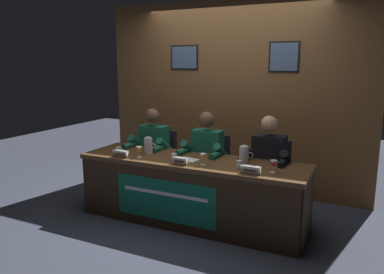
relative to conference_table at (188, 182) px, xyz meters
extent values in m
plane|color=#383D4C|center=(0.00, 0.10, -0.48)|extent=(12.00, 12.00, 0.00)
cube|color=brown|center=(0.00, 1.38, 0.82)|extent=(3.76, 0.12, 2.60)
cube|color=black|center=(-0.70, 1.32, 1.36)|extent=(0.42, 0.02, 0.34)
cube|color=slate|center=(-0.70, 1.30, 1.36)|extent=(0.38, 0.01, 0.30)
cube|color=black|center=(0.71, 1.32, 1.36)|extent=(0.38, 0.02, 0.38)
cube|color=slate|center=(0.71, 1.30, 1.36)|extent=(0.34, 0.01, 0.34)
cube|color=brown|center=(0.00, 0.10, 0.21)|extent=(2.56, 0.73, 0.05)
cube|color=#342112|center=(0.00, -0.24, -0.15)|extent=(2.50, 0.04, 0.67)
cube|color=#342112|center=(-1.23, 0.10, -0.15)|extent=(0.08, 0.65, 0.67)
cube|color=#342112|center=(1.23, 0.10, -0.15)|extent=(0.08, 0.65, 0.67)
cube|color=#14664C|center=(-0.15, -0.27, -0.15)|extent=(1.18, 0.01, 0.45)
cube|color=white|center=(-0.15, -0.27, -0.07)|extent=(1.00, 0.00, 0.04)
cylinder|color=black|center=(-0.75, 0.56, -0.47)|extent=(0.44, 0.44, 0.02)
cylinder|color=black|center=(-0.75, 0.56, -0.26)|extent=(0.05, 0.05, 0.40)
cube|color=#232328|center=(-0.75, 0.56, -0.05)|extent=(0.44, 0.44, 0.03)
cube|color=#232328|center=(-0.75, 0.76, 0.18)|extent=(0.40, 0.05, 0.44)
cylinder|color=black|center=(-0.85, 0.21, -0.26)|extent=(0.10, 0.10, 0.45)
cylinder|color=black|center=(-0.65, 0.21, -0.26)|extent=(0.10, 0.10, 0.45)
cylinder|color=black|center=(-0.85, 0.36, 0.01)|extent=(0.13, 0.34, 0.13)
cylinder|color=black|center=(-0.65, 0.36, 0.01)|extent=(0.13, 0.34, 0.13)
cube|color=#196047|center=(-0.75, 0.53, 0.25)|extent=(0.36, 0.20, 0.48)
sphere|color=brown|center=(-0.75, 0.51, 0.63)|extent=(0.19, 0.19, 0.19)
sphere|color=#331E0F|center=(-0.75, 0.53, 0.64)|extent=(0.17, 0.17, 0.17)
cylinder|color=#196047|center=(-0.96, 0.43, 0.27)|extent=(0.09, 0.30, 0.25)
cylinder|color=#196047|center=(-0.54, 0.43, 0.27)|extent=(0.09, 0.30, 0.25)
cylinder|color=#196047|center=(-0.96, 0.27, 0.27)|extent=(0.07, 0.24, 0.07)
cylinder|color=#196047|center=(-0.54, 0.27, 0.27)|extent=(0.07, 0.24, 0.07)
cube|color=white|center=(-0.77, -0.19, 0.28)|extent=(0.19, 0.03, 0.08)
cube|color=white|center=(-0.77, -0.15, 0.28)|extent=(0.19, 0.03, 0.08)
cube|color=black|center=(-0.77, -0.19, 0.28)|extent=(0.13, 0.01, 0.01)
cylinder|color=white|center=(-0.57, -0.08, 0.24)|extent=(0.06, 0.06, 0.00)
cylinder|color=white|center=(-0.57, -0.08, 0.27)|extent=(0.01, 0.01, 0.05)
cone|color=white|center=(-0.57, -0.08, 0.33)|extent=(0.06, 0.06, 0.06)
cylinder|color=orange|center=(-0.57, -0.08, 0.32)|extent=(0.04, 0.04, 0.04)
cylinder|color=silver|center=(-0.88, -0.05, 0.28)|extent=(0.06, 0.06, 0.08)
cylinder|color=silver|center=(-0.88, -0.05, 0.26)|extent=(0.05, 0.05, 0.05)
cylinder|color=black|center=(0.00, 0.56, -0.47)|extent=(0.44, 0.44, 0.02)
cylinder|color=black|center=(0.00, 0.56, -0.26)|extent=(0.05, 0.05, 0.40)
cube|color=#232328|center=(0.00, 0.56, -0.05)|extent=(0.44, 0.44, 0.03)
cube|color=#232328|center=(0.00, 0.76, 0.18)|extent=(0.40, 0.05, 0.44)
cylinder|color=black|center=(-0.10, 0.21, -0.26)|extent=(0.10, 0.10, 0.45)
cylinder|color=black|center=(0.10, 0.21, -0.26)|extent=(0.10, 0.10, 0.45)
cylinder|color=black|center=(-0.10, 0.36, 0.01)|extent=(0.13, 0.34, 0.13)
cylinder|color=black|center=(0.10, 0.36, 0.01)|extent=(0.13, 0.34, 0.13)
cube|color=#196047|center=(0.00, 0.53, 0.25)|extent=(0.36, 0.20, 0.48)
sphere|color=brown|center=(0.00, 0.51, 0.63)|extent=(0.19, 0.19, 0.19)
sphere|color=#331E0F|center=(0.00, 0.53, 0.64)|extent=(0.17, 0.17, 0.17)
cylinder|color=#196047|center=(-0.21, 0.43, 0.27)|extent=(0.09, 0.30, 0.25)
cylinder|color=#196047|center=(0.21, 0.43, 0.27)|extent=(0.09, 0.30, 0.25)
cylinder|color=#196047|center=(-0.21, 0.27, 0.27)|extent=(0.07, 0.24, 0.07)
cylinder|color=#196047|center=(0.21, 0.27, 0.27)|extent=(0.07, 0.24, 0.07)
cube|color=white|center=(-0.02, -0.17, 0.28)|extent=(0.17, 0.03, 0.08)
cube|color=white|center=(-0.02, -0.14, 0.28)|extent=(0.17, 0.03, 0.08)
cube|color=black|center=(-0.02, -0.18, 0.28)|extent=(0.12, 0.01, 0.01)
cylinder|color=white|center=(0.21, -0.07, 0.24)|extent=(0.06, 0.06, 0.00)
cylinder|color=white|center=(0.21, -0.07, 0.27)|extent=(0.01, 0.01, 0.05)
cone|color=white|center=(0.21, -0.07, 0.33)|extent=(0.06, 0.06, 0.06)
cylinder|color=yellow|center=(0.21, -0.07, 0.32)|extent=(0.04, 0.04, 0.04)
cylinder|color=silver|center=(-0.13, -0.06, 0.28)|extent=(0.06, 0.06, 0.08)
cylinder|color=silver|center=(-0.13, -0.06, 0.26)|extent=(0.05, 0.05, 0.05)
cylinder|color=black|center=(0.76, 0.56, -0.47)|extent=(0.44, 0.44, 0.02)
cylinder|color=black|center=(0.76, 0.56, -0.26)|extent=(0.05, 0.05, 0.40)
cube|color=#232328|center=(0.76, 0.56, -0.05)|extent=(0.44, 0.44, 0.03)
cube|color=#232328|center=(0.76, 0.76, 0.18)|extent=(0.40, 0.05, 0.44)
cylinder|color=black|center=(0.66, 0.21, -0.26)|extent=(0.10, 0.10, 0.45)
cylinder|color=black|center=(0.86, 0.21, -0.26)|extent=(0.10, 0.10, 0.45)
cylinder|color=black|center=(0.66, 0.36, 0.01)|extent=(0.13, 0.34, 0.13)
cylinder|color=black|center=(0.86, 0.36, 0.01)|extent=(0.13, 0.34, 0.13)
cube|color=black|center=(0.76, 0.53, 0.25)|extent=(0.36, 0.20, 0.48)
sphere|color=tan|center=(0.76, 0.51, 0.63)|extent=(0.19, 0.19, 0.19)
sphere|color=#331E0F|center=(0.76, 0.53, 0.64)|extent=(0.17, 0.17, 0.17)
cylinder|color=black|center=(0.55, 0.43, 0.27)|extent=(0.09, 0.30, 0.25)
cylinder|color=black|center=(0.97, 0.43, 0.27)|extent=(0.09, 0.30, 0.25)
cylinder|color=black|center=(0.55, 0.27, 0.27)|extent=(0.07, 0.24, 0.07)
cylinder|color=black|center=(0.97, 0.27, 0.27)|extent=(0.07, 0.24, 0.07)
cube|color=white|center=(0.75, -0.18, 0.28)|extent=(0.20, 0.03, 0.08)
cube|color=white|center=(0.75, -0.15, 0.28)|extent=(0.20, 0.03, 0.08)
cube|color=black|center=(0.75, -0.18, 0.28)|extent=(0.14, 0.01, 0.01)
cylinder|color=white|center=(0.94, -0.02, 0.24)|extent=(0.06, 0.06, 0.00)
cylinder|color=white|center=(0.94, -0.02, 0.27)|extent=(0.01, 0.01, 0.05)
cone|color=white|center=(0.94, -0.02, 0.33)|extent=(0.06, 0.06, 0.06)
cylinder|color=#B21E2D|center=(0.94, -0.02, 0.32)|extent=(0.04, 0.04, 0.04)
cylinder|color=silver|center=(0.60, -0.04, 0.28)|extent=(0.06, 0.06, 0.08)
cylinder|color=silver|center=(0.60, -0.04, 0.26)|extent=(0.05, 0.05, 0.05)
cylinder|color=silver|center=(-0.57, 0.11, 0.33)|extent=(0.10, 0.10, 0.18)
cylinder|color=silver|center=(-0.57, 0.11, 0.42)|extent=(0.08, 0.09, 0.01)
sphere|color=silver|center=(-0.57, 0.11, 0.44)|extent=(0.02, 0.02, 0.02)
torus|color=silver|center=(-0.51, 0.11, 0.34)|extent=(0.07, 0.01, 0.07)
cylinder|color=silver|center=(0.58, 0.16, 0.33)|extent=(0.10, 0.10, 0.18)
cylinder|color=silver|center=(0.58, 0.16, 0.42)|extent=(0.08, 0.08, 0.01)
sphere|color=silver|center=(0.58, 0.16, 0.44)|extent=(0.02, 0.02, 0.02)
torus|color=silver|center=(0.65, 0.16, 0.34)|extent=(0.07, 0.01, 0.07)
cube|color=white|center=(-0.01, 0.03, 0.24)|extent=(0.23, 0.18, 0.01)
camera|label=1|loc=(1.74, -3.53, 1.29)|focal=35.00mm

